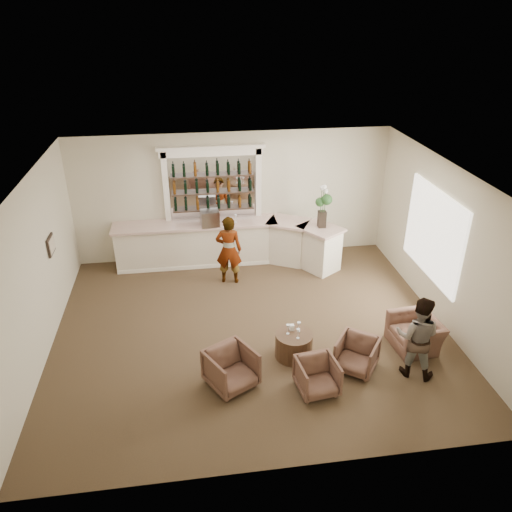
{
  "coord_description": "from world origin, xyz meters",
  "views": [
    {
      "loc": [
        -1.12,
        -8.46,
        6.11
      ],
      "look_at": [
        0.23,
        0.9,
        1.24
      ],
      "focal_mm": 35.0,
      "sensor_mm": 36.0,
      "label": 1
    }
  ],
  "objects_px": {
    "sommelier": "(229,250)",
    "guest": "(417,337)",
    "cocktail_table": "(294,345)",
    "armchair_center": "(317,376)",
    "bar_counter": "(229,243)",
    "armchair_left": "(231,369)",
    "armchair_far": "(415,333)",
    "espresso_machine": "(210,218)",
    "armchair_right": "(357,354)",
    "flower_vase": "(323,203)"
  },
  "relations": [
    {
      "from": "sommelier",
      "to": "guest",
      "type": "distance_m",
      "value": 4.85
    },
    {
      "from": "sommelier",
      "to": "armchair_right",
      "type": "relative_size",
      "value": 2.39
    },
    {
      "from": "cocktail_table",
      "to": "armchair_right",
      "type": "height_order",
      "value": "armchair_right"
    },
    {
      "from": "sommelier",
      "to": "armchair_left",
      "type": "xyz_separation_m",
      "value": [
        -0.32,
        -3.68,
        -0.49
      ]
    },
    {
      "from": "cocktail_table",
      "to": "armchair_left",
      "type": "relative_size",
      "value": 0.9
    },
    {
      "from": "armchair_center",
      "to": "flower_vase",
      "type": "bearing_deg",
      "value": 67.65
    },
    {
      "from": "armchair_right",
      "to": "espresso_machine",
      "type": "bearing_deg",
      "value": 154.43
    },
    {
      "from": "cocktail_table",
      "to": "armchair_center",
      "type": "relative_size",
      "value": 1.03
    },
    {
      "from": "cocktail_table",
      "to": "armchair_left",
      "type": "height_order",
      "value": "armchair_left"
    },
    {
      "from": "guest",
      "to": "armchair_center",
      "type": "xyz_separation_m",
      "value": [
        -1.85,
        -0.21,
        -0.48
      ]
    },
    {
      "from": "armchair_center",
      "to": "espresso_machine",
      "type": "height_order",
      "value": "espresso_machine"
    },
    {
      "from": "armchair_left",
      "to": "espresso_machine",
      "type": "height_order",
      "value": "espresso_machine"
    },
    {
      "from": "espresso_machine",
      "to": "cocktail_table",
      "type": "bearing_deg",
      "value": -75.34
    },
    {
      "from": "espresso_machine",
      "to": "flower_vase",
      "type": "distance_m",
      "value": 2.78
    },
    {
      "from": "bar_counter",
      "to": "flower_vase",
      "type": "xyz_separation_m",
      "value": [
        2.24,
        -0.57,
        1.18
      ]
    },
    {
      "from": "armchair_center",
      "to": "armchair_right",
      "type": "distance_m",
      "value": 0.98
    },
    {
      "from": "cocktail_table",
      "to": "sommelier",
      "type": "height_order",
      "value": "sommelier"
    },
    {
      "from": "armchair_right",
      "to": "flower_vase",
      "type": "bearing_deg",
      "value": 121.34
    },
    {
      "from": "bar_counter",
      "to": "cocktail_table",
      "type": "xyz_separation_m",
      "value": [
        0.85,
        -3.96,
        -0.32
      ]
    },
    {
      "from": "armchair_center",
      "to": "armchair_right",
      "type": "height_order",
      "value": "armchair_right"
    },
    {
      "from": "sommelier",
      "to": "espresso_machine",
      "type": "distance_m",
      "value": 1.04
    },
    {
      "from": "cocktail_table",
      "to": "armchair_right",
      "type": "relative_size",
      "value": 1.0
    },
    {
      "from": "armchair_left",
      "to": "armchair_right",
      "type": "height_order",
      "value": "armchair_left"
    },
    {
      "from": "cocktail_table",
      "to": "armchair_far",
      "type": "bearing_deg",
      "value": -1.03
    },
    {
      "from": "armchair_far",
      "to": "armchair_left",
      "type": "bearing_deg",
      "value": -85.96
    },
    {
      "from": "sommelier",
      "to": "flower_vase",
      "type": "distance_m",
      "value": 2.53
    },
    {
      "from": "bar_counter",
      "to": "armchair_center",
      "type": "relative_size",
      "value": 8.29
    },
    {
      "from": "armchair_center",
      "to": "armchair_right",
      "type": "bearing_deg",
      "value": 20.99
    },
    {
      "from": "bar_counter",
      "to": "cocktail_table",
      "type": "relative_size",
      "value": 8.01
    },
    {
      "from": "cocktail_table",
      "to": "armchair_far",
      "type": "distance_m",
      "value": 2.41
    },
    {
      "from": "sommelier",
      "to": "armchair_right",
      "type": "xyz_separation_m",
      "value": [
        2.01,
        -3.57,
        -0.53
      ]
    },
    {
      "from": "armchair_center",
      "to": "armchair_far",
      "type": "height_order",
      "value": "armchair_center"
    },
    {
      "from": "cocktail_table",
      "to": "flower_vase",
      "type": "bearing_deg",
      "value": 67.76
    },
    {
      "from": "armchair_center",
      "to": "espresso_machine",
      "type": "relative_size",
      "value": 1.56
    },
    {
      "from": "bar_counter",
      "to": "armchair_far",
      "type": "distance_m",
      "value": 5.17
    },
    {
      "from": "cocktail_table",
      "to": "armchair_far",
      "type": "relative_size",
      "value": 0.75
    },
    {
      "from": "flower_vase",
      "to": "armchair_right",
      "type": "bearing_deg",
      "value": -94.74
    },
    {
      "from": "guest",
      "to": "flower_vase",
      "type": "height_order",
      "value": "flower_vase"
    },
    {
      "from": "armchair_right",
      "to": "armchair_center",
      "type": "bearing_deg",
      "value": -115.71
    },
    {
      "from": "flower_vase",
      "to": "espresso_machine",
      "type": "bearing_deg",
      "value": 169.98
    },
    {
      "from": "sommelier",
      "to": "armchair_far",
      "type": "xyz_separation_m",
      "value": [
        3.36,
        -3.07,
        -0.54
      ]
    },
    {
      "from": "cocktail_table",
      "to": "espresso_machine",
      "type": "height_order",
      "value": "espresso_machine"
    },
    {
      "from": "bar_counter",
      "to": "sommelier",
      "type": "bearing_deg",
      "value": -95.66
    },
    {
      "from": "cocktail_table",
      "to": "guest",
      "type": "distance_m",
      "value": 2.26
    },
    {
      "from": "armchair_right",
      "to": "armchair_far",
      "type": "distance_m",
      "value": 1.44
    },
    {
      "from": "guest",
      "to": "armchair_far",
      "type": "relative_size",
      "value": 1.66
    },
    {
      "from": "sommelier",
      "to": "guest",
      "type": "xyz_separation_m",
      "value": [
        2.99,
        -3.82,
        -0.05
      ]
    },
    {
      "from": "sommelier",
      "to": "armchair_left",
      "type": "distance_m",
      "value": 3.72
    },
    {
      "from": "espresso_machine",
      "to": "sommelier",
      "type": "bearing_deg",
      "value": -70.2
    },
    {
      "from": "cocktail_table",
      "to": "sommelier",
      "type": "distance_m",
      "value": 3.23
    }
  ]
}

